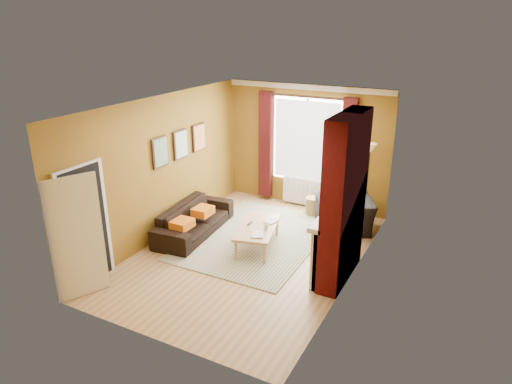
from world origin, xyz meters
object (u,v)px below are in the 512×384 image
floor_lamp (369,162)px  armchair (344,215)px  coffee_table (258,228)px  wicker_stool (313,206)px  sofa (194,219)px

floor_lamp → armchair: bearing=-123.5°
coffee_table → wicker_stool: bearing=64.9°
sofa → armchair: bearing=-66.2°
coffee_table → wicker_stool: (0.37, 1.97, -0.20)m
coffee_table → armchair: bearing=34.8°
coffee_table → floor_lamp: bearing=36.4°
wicker_stool → floor_lamp: floor_lamp is taller
coffee_table → wicker_stool: 2.01m
wicker_stool → floor_lamp: bearing=-3.3°
floor_lamp → sofa: bearing=-146.7°
armchair → wicker_stool: size_ratio=2.77×
sofa → wicker_stool: sofa is taller
sofa → coffee_table: sofa is taller
sofa → coffee_table: (1.43, 0.05, 0.09)m
sofa → armchair: (2.67, 1.49, 0.06)m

